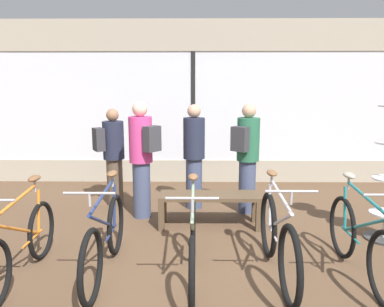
{
  "coord_description": "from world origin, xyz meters",
  "views": [
    {
      "loc": [
        0.06,
        -3.67,
        1.97
      ],
      "look_at": [
        0.0,
        1.82,
        0.95
      ],
      "focal_mm": 35.0,
      "sensor_mm": 36.0,
      "label": 1
    }
  ],
  "objects_px": {
    "customer_mid_floor": "(113,154)",
    "customer_near_bench": "(194,155)",
    "customer_near_rack": "(247,155)",
    "customer_by_window": "(142,156)",
    "bicycle_left": "(105,239)",
    "bicycle_center": "(193,244)",
    "bicycle_right": "(277,239)",
    "display_bench": "(210,200)",
    "bicycle_far_right": "(361,242)",
    "bicycle_far_left": "(21,246)"
  },
  "relations": [
    {
      "from": "customer_mid_floor",
      "to": "customer_near_bench",
      "type": "xyz_separation_m",
      "value": [
        1.32,
        -0.14,
        0.02
      ]
    },
    {
      "from": "customer_near_rack",
      "to": "customer_by_window",
      "type": "bearing_deg",
      "value": -171.94
    },
    {
      "from": "customer_near_rack",
      "to": "bicycle_left",
      "type": "bearing_deg",
      "value": -131.47
    },
    {
      "from": "bicycle_center",
      "to": "bicycle_right",
      "type": "relative_size",
      "value": 0.98
    },
    {
      "from": "bicycle_center",
      "to": "display_bench",
      "type": "height_order",
      "value": "bicycle_center"
    },
    {
      "from": "bicycle_far_right",
      "to": "customer_near_rack",
      "type": "bearing_deg",
      "value": 114.42
    },
    {
      "from": "bicycle_center",
      "to": "bicycle_far_right",
      "type": "bearing_deg",
      "value": 0.63
    },
    {
      "from": "customer_near_rack",
      "to": "customer_near_bench",
      "type": "bearing_deg",
      "value": 164.23
    },
    {
      "from": "bicycle_left",
      "to": "customer_by_window",
      "type": "distance_m",
      "value": 1.81
    },
    {
      "from": "customer_by_window",
      "to": "customer_mid_floor",
      "type": "distance_m",
      "value": 0.82
    },
    {
      "from": "bicycle_far_left",
      "to": "bicycle_center",
      "type": "bearing_deg",
      "value": 2.34
    },
    {
      "from": "bicycle_far_right",
      "to": "customer_near_rack",
      "type": "height_order",
      "value": "customer_near_rack"
    },
    {
      "from": "customer_near_rack",
      "to": "customer_mid_floor",
      "type": "bearing_deg",
      "value": 170.31
    },
    {
      "from": "bicycle_right",
      "to": "customer_by_window",
      "type": "distance_m",
      "value": 2.45
    },
    {
      "from": "customer_mid_floor",
      "to": "bicycle_far_right",
      "type": "bearing_deg",
      "value": -37.8
    },
    {
      "from": "bicycle_center",
      "to": "customer_near_bench",
      "type": "distance_m",
      "value": 2.3
    },
    {
      "from": "customer_by_window",
      "to": "customer_near_bench",
      "type": "relative_size",
      "value": 1.04
    },
    {
      "from": "customer_near_bench",
      "to": "customer_by_window",
      "type": "bearing_deg",
      "value": -149.38
    },
    {
      "from": "display_bench",
      "to": "customer_mid_floor",
      "type": "relative_size",
      "value": 0.88
    },
    {
      "from": "bicycle_far_right",
      "to": "bicycle_far_left",
      "type": "bearing_deg",
      "value": -178.51
    },
    {
      "from": "bicycle_far_left",
      "to": "bicycle_left",
      "type": "xyz_separation_m",
      "value": [
        0.82,
        0.14,
        0.02
      ]
    },
    {
      "from": "bicycle_far_left",
      "to": "bicycle_left",
      "type": "relative_size",
      "value": 0.98
    },
    {
      "from": "bicycle_far_left",
      "to": "bicycle_right",
      "type": "height_order",
      "value": "bicycle_right"
    },
    {
      "from": "bicycle_left",
      "to": "bicycle_center",
      "type": "xyz_separation_m",
      "value": [
        0.91,
        -0.07,
        -0.02
      ]
    },
    {
      "from": "bicycle_left",
      "to": "customer_near_rack",
      "type": "bearing_deg",
      "value": 48.53
    },
    {
      "from": "display_bench",
      "to": "customer_near_bench",
      "type": "xyz_separation_m",
      "value": [
        -0.22,
        0.81,
        0.49
      ]
    },
    {
      "from": "bicycle_center",
      "to": "customer_by_window",
      "type": "relative_size",
      "value": 1.0
    },
    {
      "from": "bicycle_center",
      "to": "customer_near_rack",
      "type": "distance_m",
      "value": 2.23
    },
    {
      "from": "bicycle_far_right",
      "to": "customer_near_bench",
      "type": "xyz_separation_m",
      "value": [
        -1.72,
        2.22,
        0.48
      ]
    },
    {
      "from": "bicycle_far_right",
      "to": "customer_by_window",
      "type": "relative_size",
      "value": 1.0
    },
    {
      "from": "bicycle_far_left",
      "to": "customer_mid_floor",
      "type": "bearing_deg",
      "value": 80.53
    },
    {
      "from": "bicycle_left",
      "to": "bicycle_right",
      "type": "relative_size",
      "value": 1.0
    },
    {
      "from": "bicycle_far_left",
      "to": "bicycle_center",
      "type": "relative_size",
      "value": 0.99
    },
    {
      "from": "customer_near_bench",
      "to": "customer_mid_floor",
      "type": "bearing_deg",
      "value": 174.16
    },
    {
      "from": "bicycle_left",
      "to": "customer_near_bench",
      "type": "distance_m",
      "value": 2.41
    },
    {
      "from": "bicycle_far_left",
      "to": "bicycle_left",
      "type": "bearing_deg",
      "value": 9.4
    },
    {
      "from": "bicycle_far_right",
      "to": "customer_mid_floor",
      "type": "height_order",
      "value": "customer_mid_floor"
    },
    {
      "from": "bicycle_far_left",
      "to": "customer_near_bench",
      "type": "bearing_deg",
      "value": 53.15
    },
    {
      "from": "display_bench",
      "to": "bicycle_left",
      "type": "bearing_deg",
      "value": -129.79
    },
    {
      "from": "bicycle_center",
      "to": "bicycle_far_right",
      "type": "height_order",
      "value": "bicycle_far_right"
    },
    {
      "from": "bicycle_far_left",
      "to": "display_bench",
      "type": "distance_m",
      "value": 2.46
    },
    {
      "from": "bicycle_left",
      "to": "customer_by_window",
      "type": "xyz_separation_m",
      "value": [
        0.15,
        1.72,
        0.55
      ]
    },
    {
      "from": "customer_near_rack",
      "to": "customer_by_window",
      "type": "xyz_separation_m",
      "value": [
        -1.57,
        -0.22,
        0.02
      ]
    },
    {
      "from": "bicycle_right",
      "to": "display_bench",
      "type": "height_order",
      "value": "bicycle_right"
    },
    {
      "from": "bicycle_right",
      "to": "customer_by_window",
      "type": "bearing_deg",
      "value": 132.99
    },
    {
      "from": "bicycle_far_right",
      "to": "customer_near_bench",
      "type": "bearing_deg",
      "value": 127.67
    },
    {
      "from": "display_bench",
      "to": "customer_near_bench",
      "type": "height_order",
      "value": "customer_near_bench"
    },
    {
      "from": "customer_near_rack",
      "to": "customer_mid_floor",
      "type": "height_order",
      "value": "customer_near_rack"
    },
    {
      "from": "bicycle_right",
      "to": "bicycle_far_right",
      "type": "height_order",
      "value": "bicycle_right"
    },
    {
      "from": "display_bench",
      "to": "customer_mid_floor",
      "type": "xyz_separation_m",
      "value": [
        -1.55,
        0.95,
        0.47
      ]
    }
  ]
}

